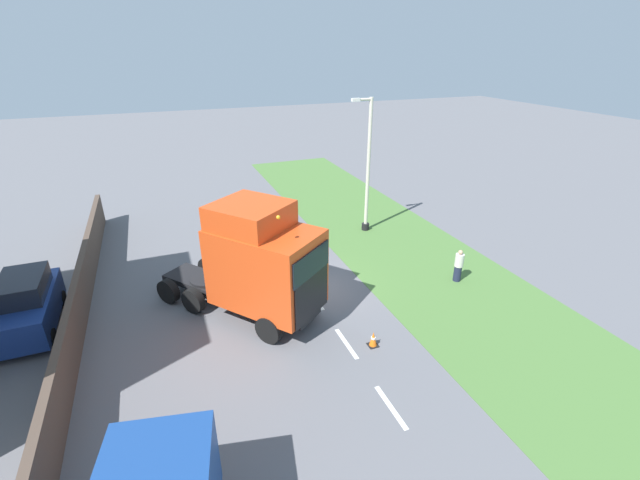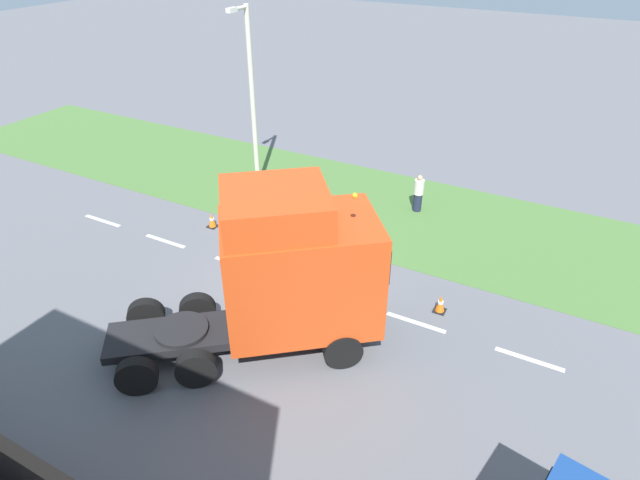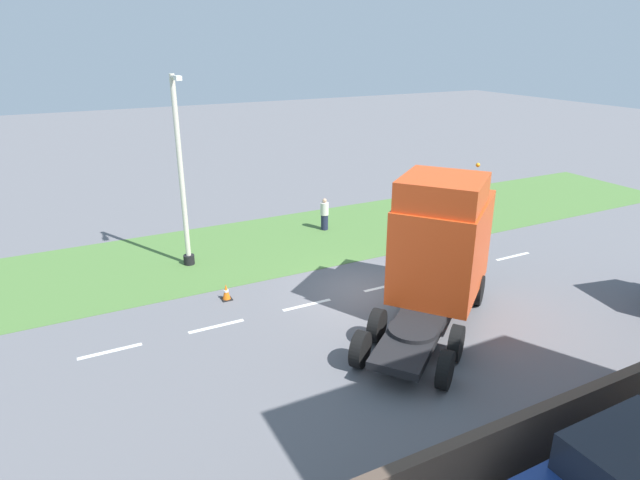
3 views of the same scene
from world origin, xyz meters
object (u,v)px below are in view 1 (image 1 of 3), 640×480
pedestrian (458,266)px  traffic_cone_trailing (308,237)px  lamp_post (367,175)px  parked_car (28,305)px  traffic_cone_lead (373,339)px  lorry_cab (260,263)px

pedestrian → traffic_cone_trailing: size_ratio=2.67×
lamp_post → pedestrian: lamp_post is taller
parked_car → traffic_cone_lead: 12.86m
lorry_cab → traffic_cone_trailing: (-4.03, -5.94, -2.08)m
traffic_cone_lead → traffic_cone_trailing: 9.21m
pedestrian → parked_car: bearing=-9.5°
lorry_cab → lamp_post: 9.99m
parked_car → pedestrian: 17.52m
traffic_cone_trailing → parked_car: bearing=16.0°
pedestrian → traffic_cone_trailing: 8.11m
pedestrian → traffic_cone_lead: 6.38m
pedestrian → lamp_post: bearing=-79.4°
parked_car → pedestrian: (-17.28, 2.88, -0.29)m
lamp_post → traffic_cone_trailing: 4.76m
lorry_cab → parked_car: 8.77m
lorry_cab → pedestrian: bearing=138.5°
lamp_post → lorry_cab: bearing=39.5°
lamp_post → traffic_cone_trailing: lamp_post is taller
lorry_cab → traffic_cone_lead: lorry_cab is taller
lamp_post → pedestrian: bearing=100.6°
pedestrian → traffic_cone_trailing: (4.92, -6.43, -0.47)m
lorry_cab → traffic_cone_lead: size_ratio=11.94×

